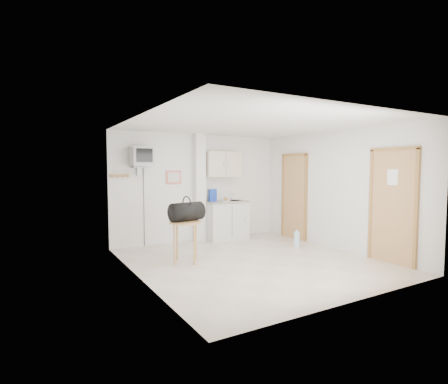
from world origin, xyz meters
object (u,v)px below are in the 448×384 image
duffel_bag (187,211)px  water_bottle (297,239)px  crt_television (141,157)px  round_table (185,228)px

duffel_bag → water_bottle: size_ratio=1.83×
crt_television → water_bottle: bearing=-27.0°
duffel_bag → water_bottle: 2.68m
round_table → duffel_bag: size_ratio=1.12×
round_table → duffel_bag: (0.04, 0.03, 0.29)m
duffel_bag → water_bottle: (2.57, -0.09, -0.76)m
round_table → duffel_bag: bearing=38.6°
duffel_bag → crt_television: bearing=94.1°
round_table → water_bottle: 2.65m
crt_television → round_table: crt_television is taller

